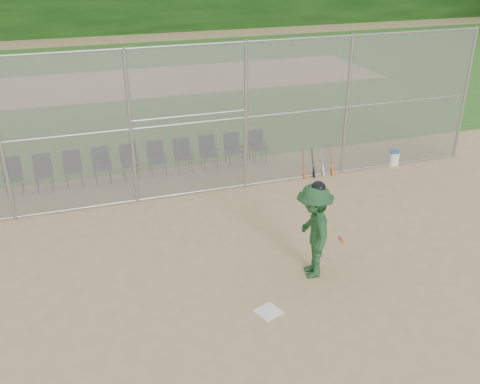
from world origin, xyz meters
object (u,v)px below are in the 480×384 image
object	(u,v)px
batter_at_plate	(313,231)
chair_0	(13,176)
water_cooler	(394,157)
home_plate	(268,312)

from	to	relation	value
batter_at_plate	chair_0	xyz separation A→B (m)	(-5.91, 6.11, -0.53)
water_cooler	chair_0	distance (m)	10.98
home_plate	chair_0	size ratio (longest dim) A/B	0.43
water_cooler	home_plate	bearing A→B (deg)	-138.80
home_plate	water_cooler	bearing A→B (deg)	41.20
chair_0	water_cooler	bearing A→B (deg)	-8.12
home_plate	batter_at_plate	xyz separation A→B (m)	(1.29, 0.90, 1.00)
batter_at_plate	chair_0	distance (m)	8.52
water_cooler	batter_at_plate	bearing A→B (deg)	-137.34
home_plate	water_cooler	distance (m)	8.29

